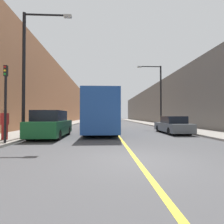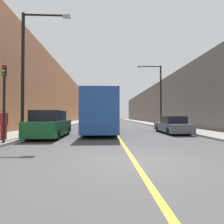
% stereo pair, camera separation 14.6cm
% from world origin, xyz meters
% --- Properties ---
extents(ground_plane, '(200.00, 200.00, 0.00)m').
position_xyz_m(ground_plane, '(0.00, 0.00, 0.00)').
color(ground_plane, '#474749').
extents(sidewalk_left, '(3.19, 72.00, 0.14)m').
position_xyz_m(sidewalk_left, '(-7.47, 30.00, 0.07)').
color(sidewalk_left, gray).
rests_on(sidewalk_left, ground).
extents(sidewalk_right, '(3.19, 72.00, 0.14)m').
position_xyz_m(sidewalk_right, '(7.47, 30.00, 0.07)').
color(sidewalk_right, gray).
rests_on(sidewalk_right, ground).
extents(building_row_left, '(4.00, 72.00, 10.67)m').
position_xyz_m(building_row_left, '(-11.06, 30.00, 5.34)').
color(building_row_left, '#B2724C').
rests_on(building_row_left, ground).
extents(building_row_right, '(4.00, 72.00, 7.79)m').
position_xyz_m(building_row_right, '(11.06, 30.00, 3.90)').
color(building_row_right, '#66605B').
rests_on(building_row_right, ground).
extents(road_center_line, '(0.16, 72.00, 0.01)m').
position_xyz_m(road_center_line, '(0.00, 30.00, 0.00)').
color(road_center_line, gold).
rests_on(road_center_line, ground).
extents(bus, '(2.56, 10.55, 3.38)m').
position_xyz_m(bus, '(-1.31, 10.26, 1.80)').
color(bus, '#1E4793').
rests_on(bus, ground).
extents(parked_suv_left, '(2.00, 4.78, 1.86)m').
position_xyz_m(parked_suv_left, '(-4.76, 6.37, 0.86)').
color(parked_suv_left, '#145128').
rests_on(parked_suv_left, ground).
extents(car_right_near, '(1.80, 4.55, 1.46)m').
position_xyz_m(car_right_near, '(4.78, 8.71, 0.66)').
color(car_right_near, '#51565B').
rests_on(car_right_near, ground).
extents(street_lamp_left, '(3.09, 0.24, 7.94)m').
position_xyz_m(street_lamp_left, '(-5.89, 5.36, 4.71)').
color(street_lamp_left, black).
rests_on(street_lamp_left, sidewalk_left).
extents(street_lamp_right, '(3.09, 0.24, 7.72)m').
position_xyz_m(street_lamp_right, '(5.88, 15.88, 4.60)').
color(street_lamp_right, black).
rests_on(street_lamp_right, sidewalk_right).
extents(traffic_light, '(0.16, 0.18, 3.92)m').
position_xyz_m(traffic_light, '(-6.07, 3.15, 2.28)').
color(traffic_light, black).
rests_on(traffic_light, sidewalk_left).
extents(pedestrian, '(0.39, 0.25, 1.77)m').
position_xyz_m(pedestrian, '(-6.82, 4.47, 1.06)').
color(pedestrian, maroon).
rests_on(pedestrian, sidewalk_left).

